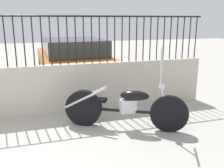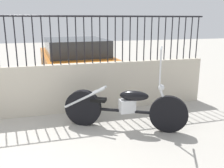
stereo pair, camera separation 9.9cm
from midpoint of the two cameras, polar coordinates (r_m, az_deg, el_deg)
The scene contains 2 objects.
motorcycle_black at distance 4.57m, azimuth 0.86°, elevation -5.25°, with size 2.06×1.17×1.51m.
car_orange at distance 7.88m, azimuth -9.18°, elevation 5.22°, with size 2.08×4.40×1.39m.
Camera 1 is at (1.07, -2.85, 1.95)m, focal length 40.00 mm.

